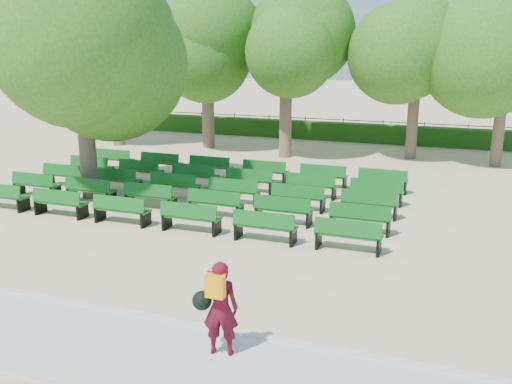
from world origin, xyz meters
TOP-DOWN VIEW (x-y plane):
  - ground at (0.00, 0.00)m, footprint 120.00×120.00m
  - paving at (0.00, -7.40)m, footprint 30.00×2.20m
  - curb at (0.00, -6.25)m, footprint 30.00×0.12m
  - hedge at (0.00, 14.00)m, footprint 26.00×0.70m
  - fence at (0.00, 14.40)m, footprint 26.00×0.10m
  - tree_line at (0.00, 10.00)m, footprint 21.80×6.80m
  - bench_array at (-0.76, 1.43)m, footprint 1.64×0.62m
  - tree_among at (-4.36, 0.50)m, footprint 5.06×5.06m
  - person at (3.45, -6.95)m, footprint 0.77×0.49m

SIDE VIEW (x-z plane):
  - ground at x=0.00m, z-range 0.00..0.00m
  - fence at x=0.00m, z-range -0.51..0.51m
  - tree_line at x=0.00m, z-range -3.52..3.52m
  - paving at x=0.00m, z-range 0.00..0.06m
  - curb at x=0.00m, z-range 0.00..0.10m
  - bench_array at x=-0.76m, z-range -0.42..0.59m
  - hedge at x=0.00m, z-range 0.00..0.90m
  - person at x=3.45m, z-range 0.09..1.65m
  - tree_among at x=-4.36m, z-range 1.16..8.07m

